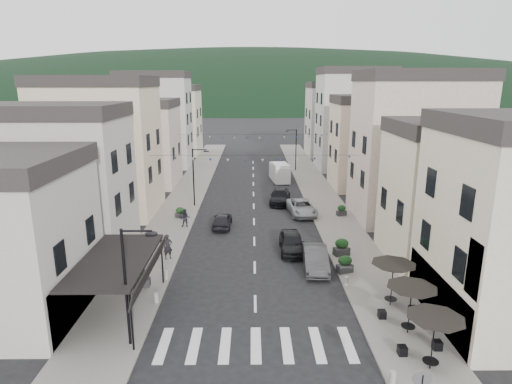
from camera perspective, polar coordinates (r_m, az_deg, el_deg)
ground at (r=20.51m, az=0.04°, el=-22.84°), size 700.00×700.00×0.00m
sidewalk_left at (r=50.41m, az=-8.89°, el=0.07°), size 4.00×76.00×0.12m
sidewalk_right at (r=50.46m, az=8.21°, el=0.11°), size 4.00×76.00×0.12m
hill_backdrop at (r=316.56m, az=-0.53°, el=12.19°), size 640.00×360.00×70.00m
boutique_awning at (r=24.31m, az=-17.64°, el=-8.79°), size 3.77×7.50×3.28m
buildings_row_left at (r=56.29m, az=-15.43°, el=7.50°), size 10.20×54.16×14.00m
buildings_row_right at (r=55.25m, az=14.99°, el=7.61°), size 10.20×54.16×14.50m
cafe_terrace at (r=22.99m, az=20.02°, el=-12.47°), size 2.50×8.10×2.53m
streetlamp_left_near at (r=21.06m, az=-16.35°, el=-10.66°), size 1.70×0.56×6.00m
streetlamp_left_far at (r=43.57m, az=-8.00°, el=2.75°), size 1.70×0.56×6.00m
streetlamp_right_far at (r=61.24m, az=5.10°, el=6.19°), size 1.70×0.56×6.00m
bollards at (r=24.90m, az=-0.09°, el=-14.38°), size 11.66×10.26×0.60m
bunting_near at (r=38.91m, az=-0.29°, el=4.42°), size 19.00×0.28×0.62m
bunting_far at (r=54.74m, az=-0.37°, el=7.34°), size 19.00×0.28×0.62m
parked_car_a at (r=32.47m, az=4.77°, el=-6.69°), size 1.79×4.39×1.49m
parked_car_b at (r=29.78m, az=7.93°, el=-8.79°), size 1.80×4.60×1.49m
parked_car_c at (r=41.52m, az=6.07°, el=-2.04°), size 2.83×5.24×1.40m
parked_car_d at (r=45.21m, az=3.24°, el=-0.58°), size 2.61×5.22×1.46m
parked_car_e at (r=37.80m, az=-4.52°, el=-3.74°), size 1.67×3.92×1.32m
delivery_van at (r=55.56m, az=3.16°, el=2.70°), size 2.53×5.06×2.32m
pedestrian_a at (r=31.38m, az=-11.68°, el=-7.17°), size 0.79×0.69×1.82m
pedestrian_b at (r=37.87m, az=-9.38°, el=-3.44°), size 0.80×0.64×1.60m
planter_la at (r=27.87m, az=-15.01°, el=-11.03°), size 1.05×0.64×1.13m
planter_lb at (r=40.57m, az=-10.07°, el=-2.72°), size 1.02×0.81×1.00m
planter_ra at (r=29.42m, az=11.77°, el=-9.39°), size 1.18×0.90×1.17m
planter_rb at (r=32.09m, az=11.35°, el=-7.22°), size 1.27×0.94×1.27m
planter_rc at (r=41.41m, az=11.34°, el=-2.42°), size 1.02×0.77×1.02m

